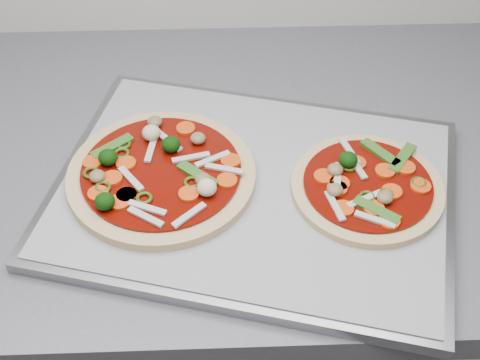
{
  "coord_description": "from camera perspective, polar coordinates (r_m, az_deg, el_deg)",
  "views": [
    {
      "loc": [
        -0.22,
        0.64,
        1.51
      ],
      "look_at": [
        -0.2,
        1.21,
        0.93
      ],
      "focal_mm": 50.0,
      "sensor_mm": 36.0,
      "label": 1
    }
  ],
  "objects": [
    {
      "name": "base_cabinet",
      "position": [
        1.29,
        9.11,
        -12.81
      ],
      "size": [
        3.6,
        0.6,
        0.86
      ],
      "primitive_type": "cube",
      "color": "silver",
      "rests_on": "ground"
    },
    {
      "name": "baking_tray",
      "position": [
        0.84,
        1.14,
        -0.94
      ],
      "size": [
        0.57,
        0.48,
        0.02
      ],
      "primitive_type": "cube",
      "rotation": [
        0.0,
        0.0,
        -0.26
      ],
      "color": "gray",
      "rests_on": "countertop"
    },
    {
      "name": "countertop",
      "position": [
        0.94,
        12.2,
        1.92
      ],
      "size": [
        3.6,
        0.6,
        0.04
      ],
      "primitive_type": "cube",
      "color": "slate",
      "rests_on": "base_cabinet"
    },
    {
      "name": "pizza_left",
      "position": [
        0.83,
        -6.82,
        0.55
      ],
      "size": [
        0.33,
        0.33,
        0.04
      ],
      "rotation": [
        0.0,
        0.0,
        -0.62
      ],
      "color": "tan",
      "rests_on": "parchment"
    },
    {
      "name": "parchment",
      "position": [
        0.83,
        1.15,
        -0.51
      ],
      "size": [
        0.54,
        0.45,
        0.0
      ],
      "primitive_type": "cube",
      "rotation": [
        0.0,
        0.0,
        -0.27
      ],
      "color": "#949599",
      "rests_on": "baking_tray"
    },
    {
      "name": "pizza_right",
      "position": [
        0.83,
        10.78,
        -0.52
      ],
      "size": [
        0.24,
        0.24,
        0.03
      ],
      "rotation": [
        0.0,
        0.0,
        -0.39
      ],
      "color": "tan",
      "rests_on": "parchment"
    }
  ]
}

